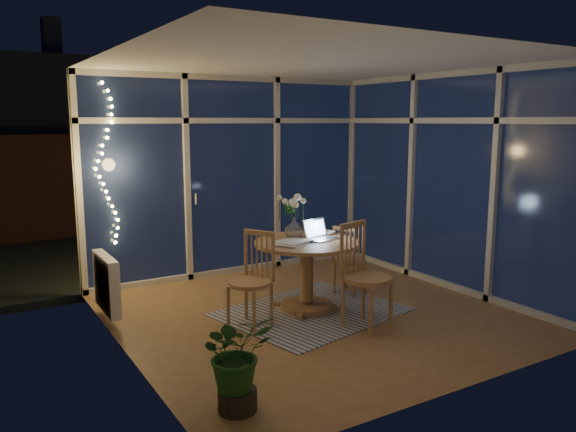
# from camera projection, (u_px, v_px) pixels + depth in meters

# --- Properties ---
(floor) EXTENTS (4.00, 4.00, 0.00)m
(floor) POSITION_uv_depth(u_px,v_px,m) (315.00, 313.00, 5.97)
(floor) COLOR brown
(floor) RESTS_ON ground
(ceiling) EXTENTS (4.00, 4.00, 0.00)m
(ceiling) POSITION_uv_depth(u_px,v_px,m) (317.00, 62.00, 5.54)
(ceiling) COLOR white
(ceiling) RESTS_ON wall_back
(wall_back) EXTENTS (4.00, 0.04, 2.60)m
(wall_back) POSITION_uv_depth(u_px,v_px,m) (232.00, 176.00, 7.44)
(wall_back) COLOR silver
(wall_back) RESTS_ON floor
(wall_front) EXTENTS (4.00, 0.04, 2.60)m
(wall_front) POSITION_uv_depth(u_px,v_px,m) (469.00, 222.00, 4.06)
(wall_front) COLOR silver
(wall_front) RESTS_ON floor
(wall_left) EXTENTS (0.04, 4.00, 2.60)m
(wall_left) POSITION_uv_depth(u_px,v_px,m) (119.00, 208.00, 4.74)
(wall_left) COLOR silver
(wall_left) RESTS_ON floor
(wall_right) EXTENTS (0.04, 4.00, 2.60)m
(wall_right) POSITION_uv_depth(u_px,v_px,m) (453.00, 182.00, 6.77)
(wall_right) COLOR silver
(wall_right) RESTS_ON floor
(window_wall_back) EXTENTS (4.00, 0.10, 2.60)m
(window_wall_back) POSITION_uv_depth(u_px,v_px,m) (233.00, 176.00, 7.41)
(window_wall_back) COLOR silver
(window_wall_back) RESTS_ON floor
(window_wall_right) EXTENTS (0.10, 4.00, 2.60)m
(window_wall_right) POSITION_uv_depth(u_px,v_px,m) (451.00, 182.00, 6.75)
(window_wall_right) COLOR silver
(window_wall_right) RESTS_ON floor
(radiator) EXTENTS (0.10, 0.70, 0.58)m
(radiator) POSITION_uv_depth(u_px,v_px,m) (106.00, 283.00, 5.68)
(radiator) COLOR white
(radiator) RESTS_ON wall_left
(fairy_lights) EXTENTS (0.24, 0.10, 1.85)m
(fairy_lights) POSITION_uv_depth(u_px,v_px,m) (106.00, 165.00, 6.47)
(fairy_lights) COLOR #FFD666
(fairy_lights) RESTS_ON window_wall_back
(garden_patio) EXTENTS (12.00, 6.00, 0.10)m
(garden_patio) POSITION_uv_depth(u_px,v_px,m) (188.00, 234.00, 10.46)
(garden_patio) COLOR black
(garden_patio) RESTS_ON ground
(garden_fence) EXTENTS (11.00, 0.08, 1.80)m
(garden_fence) POSITION_uv_depth(u_px,v_px,m) (152.00, 182.00, 10.47)
(garden_fence) COLOR #3E2116
(garden_fence) RESTS_ON ground
(neighbour_roof) EXTENTS (7.00, 3.00, 2.20)m
(neighbour_roof) POSITION_uv_depth(u_px,v_px,m) (122.00, 113.00, 12.94)
(neighbour_roof) COLOR #34363E
(neighbour_roof) RESTS_ON ground
(garden_shrubs) EXTENTS (0.90, 0.90, 0.90)m
(garden_shrubs) POSITION_uv_depth(u_px,v_px,m) (144.00, 228.00, 8.36)
(garden_shrubs) COLOR black
(garden_shrubs) RESTS_ON ground
(rug) EXTENTS (2.05, 1.78, 0.01)m
(rug) POSITION_uv_depth(u_px,v_px,m) (311.00, 312.00, 6.01)
(rug) COLOR beige
(rug) RESTS_ON floor
(dining_table) EXTENTS (1.33, 1.33, 0.76)m
(dining_table) POSITION_uv_depth(u_px,v_px,m) (307.00, 276.00, 6.03)
(dining_table) COLOR olive
(dining_table) RESTS_ON floor
(chair_left) EXTENTS (0.61, 0.61, 0.97)m
(chair_left) POSITION_uv_depth(u_px,v_px,m) (250.00, 280.00, 5.48)
(chair_left) COLOR olive
(chair_left) RESTS_ON floor
(chair_right) EXTENTS (0.51, 0.51, 0.84)m
(chair_right) POSITION_uv_depth(u_px,v_px,m) (350.00, 259.00, 6.60)
(chair_right) COLOR olive
(chair_right) RESTS_ON floor
(chair_front) EXTENTS (0.60, 0.60, 1.06)m
(chair_front) POSITION_uv_depth(u_px,v_px,m) (368.00, 276.00, 5.48)
(chair_front) COLOR olive
(chair_front) RESTS_ON floor
(laptop) EXTENTS (0.38, 0.34, 0.23)m
(laptop) POSITION_uv_depth(u_px,v_px,m) (323.00, 229.00, 6.02)
(laptop) COLOR silver
(laptop) RESTS_ON dining_table
(flower_vase) EXTENTS (0.24, 0.24, 0.21)m
(flower_vase) POSITION_uv_depth(u_px,v_px,m) (294.00, 228.00, 6.11)
(flower_vase) COLOR white
(flower_vase) RESTS_ON dining_table
(bowl) EXTENTS (0.18, 0.18, 0.04)m
(bowl) POSITION_uv_depth(u_px,v_px,m) (328.00, 233.00, 6.31)
(bowl) COLOR white
(bowl) RESTS_ON dining_table
(newspapers) EXTENTS (0.45, 0.42, 0.02)m
(newspapers) POSITION_uv_depth(u_px,v_px,m) (291.00, 243.00, 5.83)
(newspapers) COLOR #B9B6B0
(newspapers) RESTS_ON dining_table
(phone) EXTENTS (0.13, 0.09, 0.01)m
(phone) POSITION_uv_depth(u_px,v_px,m) (313.00, 242.00, 5.89)
(phone) COLOR black
(phone) RESTS_ON dining_table
(potted_plant) EXTENTS (0.57, 0.51, 0.76)m
(potted_plant) POSITION_uv_depth(u_px,v_px,m) (237.00, 360.00, 3.91)
(potted_plant) COLOR #1A4A1A
(potted_plant) RESTS_ON floor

